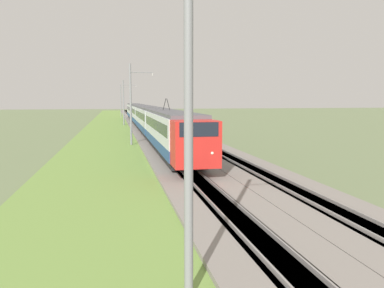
{
  "coord_description": "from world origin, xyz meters",
  "views": [
    {
      "loc": [
        -2.37,
        4.68,
        5.0
      ],
      "look_at": [
        20.29,
        0.0,
        2.24
      ],
      "focal_mm": 35.0,
      "sensor_mm": 36.0,
      "label": 1
    }
  ],
  "objects_px": {
    "passenger_train": "(144,116)",
    "catenary_mast_distant": "(121,101)",
    "catenary_mast_near": "(191,120)",
    "catenary_mast_mid": "(131,104)",
    "catenary_mast_far": "(124,102)"
  },
  "relations": [
    {
      "from": "passenger_train",
      "to": "catenary_mast_distant",
      "type": "xyz_separation_m",
      "value": [
        43.67,
        2.92,
        2.32
      ]
    },
    {
      "from": "catenary_mast_near",
      "to": "catenary_mast_distant",
      "type": "distance_m",
      "value": 96.64
    },
    {
      "from": "catenary_mast_near",
      "to": "catenary_mast_mid",
      "type": "bearing_deg",
      "value": 0.0
    },
    {
      "from": "passenger_train",
      "to": "catenary_mast_far",
      "type": "distance_m",
      "value": 12.01
    },
    {
      "from": "catenary_mast_distant",
      "to": "catenary_mast_near",
      "type": "bearing_deg",
      "value": -180.0
    },
    {
      "from": "catenary_mast_mid",
      "to": "catenary_mast_far",
      "type": "relative_size",
      "value": 1.01
    },
    {
      "from": "catenary_mast_far",
      "to": "catenary_mast_distant",
      "type": "bearing_deg",
      "value": 0.01
    },
    {
      "from": "catenary_mast_near",
      "to": "catenary_mast_far",
      "type": "bearing_deg",
      "value": -0.0
    },
    {
      "from": "catenary_mast_near",
      "to": "catenary_mast_mid",
      "type": "relative_size",
      "value": 0.99
    },
    {
      "from": "catenary_mast_far",
      "to": "catenary_mast_distant",
      "type": "xyz_separation_m",
      "value": [
        32.21,
        0.0,
        0.24
      ]
    },
    {
      "from": "catenary_mast_distant",
      "to": "catenary_mast_far",
      "type": "bearing_deg",
      "value": -179.99
    },
    {
      "from": "passenger_train",
      "to": "catenary_mast_mid",
      "type": "distance_m",
      "value": 21.07
    },
    {
      "from": "catenary_mast_near",
      "to": "catenary_mast_distant",
      "type": "height_order",
      "value": "catenary_mast_distant"
    },
    {
      "from": "catenary_mast_near",
      "to": "catenary_mast_mid",
      "type": "distance_m",
      "value": 32.21
    },
    {
      "from": "catenary_mast_near",
      "to": "catenary_mast_mid",
      "type": "height_order",
      "value": "catenary_mast_mid"
    }
  ]
}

